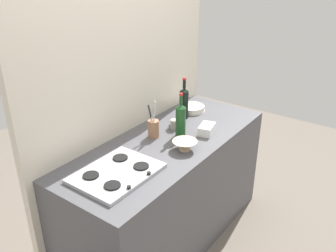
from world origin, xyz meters
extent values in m
plane|color=#6B6056|center=(0.00, 0.00, 0.00)|extent=(6.00, 6.00, 0.00)
cube|color=#4C4C51|center=(0.00, 0.00, 0.45)|extent=(1.80, 0.70, 0.90)
cube|color=beige|center=(0.00, 0.38, 1.06)|extent=(1.90, 0.06, 2.13)
cube|color=#B2B2B7|center=(-0.55, -0.01, 0.91)|extent=(0.52, 0.39, 0.02)
cylinder|color=black|center=(-0.68, -0.10, 0.93)|extent=(0.10, 0.10, 0.01)
cylinder|color=black|center=(-0.42, -0.10, 0.93)|extent=(0.10, 0.10, 0.01)
cylinder|color=black|center=(-0.68, 0.08, 0.93)|extent=(0.10, 0.10, 0.01)
cylinder|color=black|center=(-0.42, 0.08, 0.93)|extent=(0.10, 0.10, 0.01)
cylinder|color=black|center=(-0.64, -0.19, 0.93)|extent=(0.02, 0.02, 0.02)
cylinder|color=black|center=(-0.46, -0.19, 0.93)|extent=(0.02, 0.02, 0.02)
cylinder|color=silver|center=(0.58, 0.16, 0.91)|extent=(0.22, 0.22, 0.01)
cylinder|color=silver|center=(0.58, 0.17, 0.92)|extent=(0.22, 0.22, 0.01)
cylinder|color=silver|center=(0.58, 0.17, 0.93)|extent=(0.22, 0.22, 0.01)
cylinder|color=silver|center=(0.58, 0.17, 0.94)|extent=(0.22, 0.22, 0.01)
cylinder|color=black|center=(0.42, 0.14, 1.02)|extent=(0.08, 0.08, 0.23)
cone|color=black|center=(0.42, 0.14, 1.14)|extent=(0.08, 0.08, 0.03)
cylinder|color=black|center=(0.42, 0.14, 1.19)|extent=(0.02, 0.02, 0.07)
cylinder|color=#B21E1E|center=(0.42, 0.14, 1.24)|extent=(0.03, 0.03, 0.02)
cylinder|color=#19471E|center=(0.12, -0.03, 1.01)|extent=(0.07, 0.07, 0.23)
cone|color=#19471E|center=(0.12, -0.03, 1.14)|extent=(0.07, 0.07, 0.03)
cylinder|color=#19471E|center=(0.12, -0.03, 1.19)|extent=(0.02, 0.02, 0.07)
cylinder|color=#B21E1E|center=(0.12, -0.03, 1.23)|extent=(0.03, 0.03, 0.02)
cylinder|color=beige|center=(-0.04, -0.17, 0.91)|extent=(0.08, 0.08, 0.01)
cone|color=beige|center=(-0.04, -0.17, 0.94)|extent=(0.17, 0.17, 0.06)
cube|color=white|center=(0.28, -0.16, 0.93)|extent=(0.18, 0.13, 0.07)
cylinder|color=#996B4C|center=(-0.01, 0.13, 0.97)|extent=(0.08, 0.08, 0.13)
cylinder|color=#B7B7B2|center=(-0.02, 0.13, 1.07)|extent=(0.05, 0.04, 0.23)
cylinder|color=#262626|center=(-0.02, 0.13, 1.06)|extent=(0.03, 0.04, 0.20)
cylinder|color=#B7B7B2|center=(-0.02, 0.11, 1.06)|extent=(0.03, 0.01, 0.20)
cylinder|color=#9E998C|center=(0.19, 0.08, 0.93)|extent=(0.06, 0.06, 0.07)
cylinder|color=beige|center=(0.19, 0.08, 0.97)|extent=(0.06, 0.06, 0.01)
camera|label=1|loc=(-1.89, -1.38, 2.13)|focal=38.78mm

